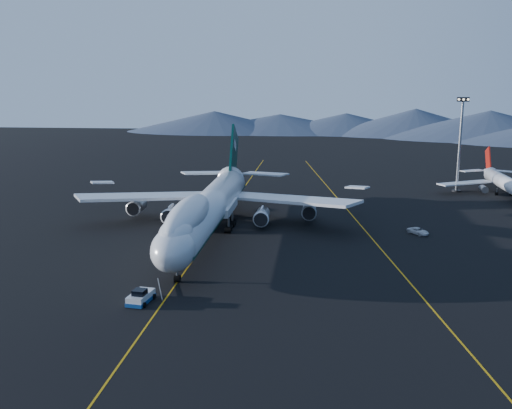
# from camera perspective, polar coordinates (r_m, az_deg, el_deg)

# --- Properties ---
(ground) EXTENTS (500.00, 500.00, 0.00)m
(ground) POSITION_cam_1_polar(r_m,az_deg,el_deg) (111.69, -4.60, -3.11)
(ground) COLOR black
(ground) RESTS_ON ground
(taxiway_line_main) EXTENTS (0.25, 220.00, 0.01)m
(taxiway_line_main) POSITION_cam_1_polar(r_m,az_deg,el_deg) (111.69, -4.60, -3.11)
(taxiway_line_main) COLOR #D0940C
(taxiway_line_main) RESTS_ON ground
(taxiway_line_side) EXTENTS (28.08, 198.09, 0.01)m
(taxiway_line_side) POSITION_cam_1_polar(r_m,az_deg,el_deg) (119.85, 10.56, -2.22)
(taxiway_line_side) COLOR #D0940C
(taxiway_line_side) RESTS_ON ground
(boeing_747) EXTENTS (59.62, 72.43, 19.37)m
(boeing_747) POSITION_cam_1_polar(r_m,az_deg,el_deg) (110.33, -4.65, -0.20)
(boeing_747) COLOR silver
(boeing_747) RESTS_ON ground
(pushback_tug) EXTENTS (3.27, 5.07, 2.08)m
(pushback_tug) POSITION_cam_1_polar(r_m,az_deg,el_deg) (80.00, -11.45, -9.14)
(pushback_tug) COLOR silver
(pushback_tug) RESTS_ON ground
(second_jet) EXTENTS (34.82, 39.34, 11.20)m
(second_jet) POSITION_cam_1_polar(r_m,az_deg,el_deg) (163.12, 23.68, 1.99)
(second_jet) COLOR silver
(second_jet) RESTS_ON ground
(service_van) EXTENTS (4.39, 4.83, 1.25)m
(service_van) POSITION_cam_1_polar(r_m,az_deg,el_deg) (116.63, 15.92, -2.57)
(service_van) COLOR silver
(service_van) RESTS_ON ground
(floodlight_mast) EXTENTS (3.14, 2.35, 25.38)m
(floodlight_mast) POSITION_cam_1_polar(r_m,az_deg,el_deg) (163.25, 19.70, 5.67)
(floodlight_mast) COLOR black
(floodlight_mast) RESTS_ON ground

